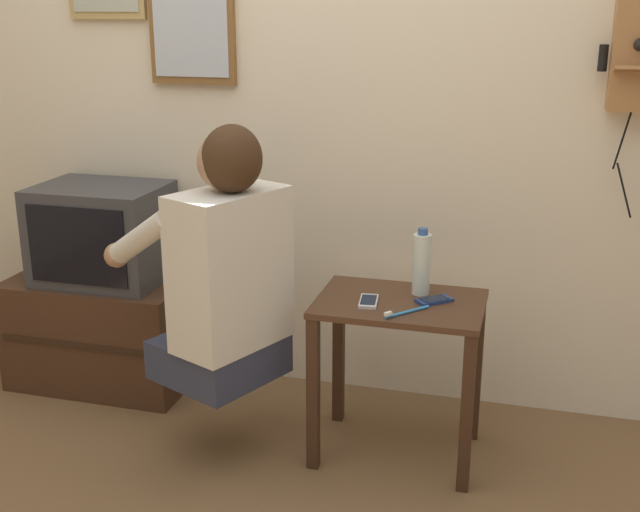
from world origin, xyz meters
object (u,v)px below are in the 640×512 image
Objects in this scene: television at (102,233)px; wall_mirror at (191,8)px; cell_phone_held at (369,301)px; person at (224,268)px; cell_phone_spare at (434,300)px; toothbrush at (404,312)px; wall_phone_antique at (637,51)px; water_bottle at (422,263)px.

wall_mirror is (0.34, 0.21, 0.88)m from television.
wall_mirror is 1.37m from cell_phone_held.
person is 1.54× the size of wall_mirror.
cell_phone_spare is at bearing -22.72° from wall_mirror.
cell_phone_held is 0.99× the size of cell_phone_spare.
television reaches higher than cell_phone_spare.
toothbrush is (0.97, -0.58, -0.95)m from wall_mirror.
wall_phone_antique is at bearing 82.21° from cell_phone_spare.
cell_phone_spare is (1.39, -0.23, -0.07)m from television.
toothbrush is (-0.68, -0.54, -0.81)m from wall_phone_antique.
television is at bearing 82.92° from person.
wall_phone_antique reaches higher than person.
cell_phone_held is at bearing -31.39° from wall_mirror.
cell_phone_spare is 0.91× the size of toothbrush.
person reaches higher than water_bottle.
cell_phone_held is 0.24m from water_bottle.
cell_phone_held is (-0.81, -0.47, -0.81)m from wall_phone_antique.
person is 0.50m from cell_phone_held.
cell_phone_held is at bearing 12.90° from toothbrush.
wall_mirror is at bearing 53.68° from person.
television is 0.97m from wall_mirror.
television is at bearing -140.85° from cell_phone_spare.
television is 1.41m from cell_phone_spare.
wall_mirror is 4.45× the size of cell_phone_held.
television is (-0.71, 0.43, -0.05)m from person.
wall_mirror is at bearing 141.27° from cell_phone_held.
cell_phone_spare is 0.16m from toothbrush.
person is 6.84× the size of cell_phone_held.
wall_phone_antique is 3.40× the size of water_bottle.
person is 3.76× the size of water_bottle.
wall_mirror is at bearing 31.83° from television.
toothbrush reaches higher than cell_phone_held.
wall_mirror reaches higher than cell_phone_held.
television is 0.88× the size of wall_mirror.
wall_phone_antique reaches higher than cell_phone_held.
wall_mirror is at bearing 159.60° from water_bottle.
television is 2.15× the size of water_bottle.
person reaches higher than cell_phone_held.
person reaches higher than toothbrush.
wall_mirror is at bearing -154.32° from cell_phone_spare.
wall_mirror is 1.48m from toothbrush.
water_bottle is (1.34, -0.16, 0.04)m from television.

